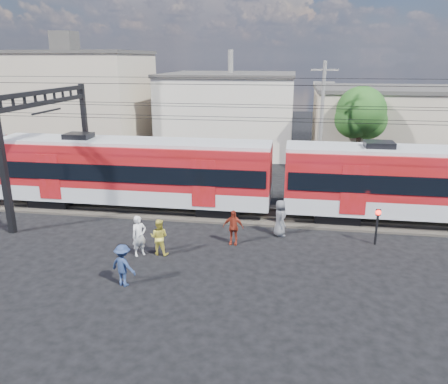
{
  "coord_description": "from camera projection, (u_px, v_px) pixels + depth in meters",
  "views": [
    {
      "loc": [
        4.1,
        -15.53,
        8.66
      ],
      "look_at": [
        0.85,
        5.0,
        2.25
      ],
      "focal_mm": 35.0,
      "sensor_mm": 36.0,
      "label": 1
    }
  ],
  "objects": [
    {
      "name": "building_mideast",
      "position": [
        410.0,
        125.0,
        37.46
      ],
      "size": [
        16.32,
        10.2,
        6.3
      ],
      "color": "tan",
      "rests_on": "ground"
    },
    {
      "name": "commuter_train",
      "position": [
        137.0,
        170.0,
        25.38
      ],
      "size": [
        50.3,
        3.08,
        4.17
      ],
      "color": "black",
      "rests_on": "ground"
    },
    {
      "name": "tree_near",
      "position": [
        363.0,
        114.0,
        32.16
      ],
      "size": [
        3.82,
        3.64,
        6.72
      ],
      "color": "#382619",
      "rests_on": "ground"
    },
    {
      "name": "pedestrian_b",
      "position": [
        159.0,
        237.0,
        19.86
      ],
      "size": [
        0.87,
        0.7,
        1.71
      ],
      "primitive_type": "imported",
      "rotation": [
        0.0,
        0.0,
        3.08
      ],
      "color": "gold",
      "rests_on": "ground"
    },
    {
      "name": "utility_pole_mid",
      "position": [
        321.0,
        121.0,
        29.75
      ],
      "size": [
        1.8,
        0.24,
        8.5
      ],
      "color": "slate",
      "rests_on": "ground"
    },
    {
      "name": "rail_far",
      "position": [
        220.0,
        206.0,
        26.03
      ],
      "size": [
        70.0,
        0.12,
        0.12
      ],
      "primitive_type": "cube",
      "color": "#59544C",
      "rests_on": "track_bed"
    },
    {
      "name": "pedestrian_d",
      "position": [
        233.0,
        227.0,
        20.96
      ],
      "size": [
        1.04,
        0.49,
        1.73
      ],
      "primitive_type": "imported",
      "rotation": [
        0.0,
        0.0,
        -0.06
      ],
      "color": "maroon",
      "rests_on": "ground"
    },
    {
      "name": "rail_near",
      "position": [
        215.0,
        215.0,
        24.62
      ],
      "size": [
        70.0,
        0.12,
        0.12
      ],
      "primitive_type": "cube",
      "color": "#59544C",
      "rests_on": "track_bed"
    },
    {
      "name": "catenary",
      "position": [
        70.0,
        122.0,
        25.16
      ],
      "size": [
        70.0,
        9.3,
        7.52
      ],
      "color": "black",
      "rests_on": "ground"
    },
    {
      "name": "track_bed",
      "position": [
        218.0,
        212.0,
        25.36
      ],
      "size": [
        70.0,
        3.4,
        0.12
      ],
      "primitive_type": "cube",
      "color": "#2D2823",
      "rests_on": "ground"
    },
    {
      "name": "building_west",
      "position": [
        71.0,
        102.0,
        41.65
      ],
      "size": [
        14.28,
        10.2,
        9.3
      ],
      "color": "tan",
      "rests_on": "ground"
    },
    {
      "name": "ground",
      "position": [
        184.0,
        279.0,
        17.83
      ],
      "size": [
        120.0,
        120.0,
        0.0
      ],
      "primitive_type": "plane",
      "color": "black",
      "rests_on": "ground"
    },
    {
      "name": "pedestrian_a",
      "position": [
        139.0,
        236.0,
        19.76
      ],
      "size": [
        0.81,
        0.81,
        1.89
      ],
      "primitive_type": "imported",
      "rotation": [
        0.0,
        0.0,
        0.78
      ],
      "color": "silver",
      "rests_on": "ground"
    },
    {
      "name": "building_midwest",
      "position": [
        230.0,
        111.0,
        42.53
      ],
      "size": [
        12.24,
        12.24,
        7.3
      ],
      "color": "beige",
      "rests_on": "ground"
    },
    {
      "name": "pedestrian_c",
      "position": [
        123.0,
        265.0,
        17.13
      ],
      "size": [
        1.27,
        0.99,
        1.73
      ],
      "primitive_type": "imported",
      "rotation": [
        0.0,
        0.0,
        2.79
      ],
      "color": "navy",
      "rests_on": "ground"
    },
    {
      "name": "pedestrian_e",
      "position": [
        280.0,
        218.0,
        21.95
      ],
      "size": [
        0.91,
        1.08,
        1.88
      ],
      "primitive_type": "imported",
      "rotation": [
        0.0,
        0.0,
        1.97
      ],
      "color": "#515257",
      "rests_on": "ground"
    },
    {
      "name": "crossing_signal",
      "position": [
        377.0,
        220.0,
        20.8
      ],
      "size": [
        0.26,
        0.26,
        1.81
      ],
      "color": "black",
      "rests_on": "ground"
    }
  ]
}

